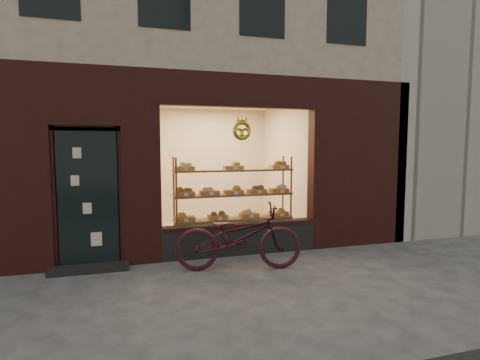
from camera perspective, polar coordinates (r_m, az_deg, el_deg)
name	(u,v)px	position (r m, az deg, el deg)	size (l,w,h in m)	color
ground	(255,306)	(4.68, 2.25, -18.65)	(90.00, 90.00, 0.00)	#3B3B3B
display_shelf	(233,203)	(6.93, -1.01, -3.47)	(2.20, 0.45, 1.70)	brown
bicycle	(239,237)	(5.78, -0.19, -8.67)	(0.67, 1.93, 1.01)	#34121A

